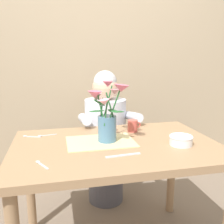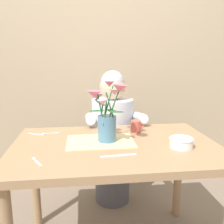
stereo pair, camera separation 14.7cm
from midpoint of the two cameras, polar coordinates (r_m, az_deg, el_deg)
The scene contains 11 objects.
wood_panel_backdrop at distance 2.43m, azimuth -0.82°, elevation 12.68°, with size 4.00×0.10×2.50m, color tan.
dining_table at distance 1.51m, azimuth 3.57°, elevation -10.74°, with size 1.20×0.80×0.74m.
seated_person at distance 2.12m, azimuth 2.13°, elevation -6.19°, with size 0.45×0.47×1.14m.
striped_placemat at distance 1.51m, azimuth 0.16°, elevation -6.75°, with size 0.40×0.28×0.01m, color beige.
flower_vase at distance 1.46m, azimuth 1.61°, elevation -0.74°, with size 0.23×0.27×0.36m.
ceramic_bowl at distance 1.48m, azimuth 18.34°, elevation -6.60°, with size 0.14×0.14×0.06m.
dinner_knife at distance 1.30m, azimuth 4.80°, elevation -9.96°, with size 0.19×0.02×0.01m, color silver.
coffee_cup at distance 1.70m, azimuth 7.96°, elevation -3.29°, with size 0.09×0.07×0.08m.
spoon_0 at distance 1.69m, azimuth -12.04°, elevation -4.83°, with size 0.12×0.04×0.01m.
spoon_1 at distance 1.70m, azimuth -15.21°, elevation -4.88°, with size 0.12×0.05×0.01m.
spoon_2 at distance 1.27m, azimuth -13.85°, elevation -10.75°, with size 0.07×0.11×0.01m.
Camera 2 is at (-0.19, -1.38, 1.23)m, focal length 40.06 mm.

